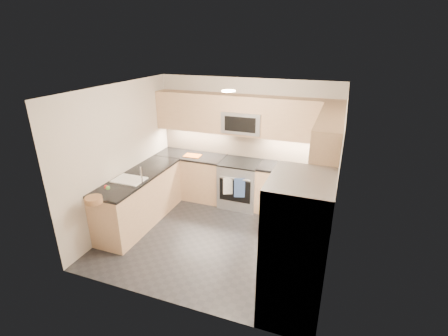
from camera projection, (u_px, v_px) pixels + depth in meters
floor at (217, 237)px, 5.59m from camera, size 3.60×3.20×0.00m
ceiling at (216, 89)px, 4.65m from camera, size 3.60×3.20×0.02m
wall_back at (246, 142)px, 6.51m from camera, size 3.60×0.02×2.50m
wall_front at (165, 219)px, 3.73m from camera, size 3.60×0.02×2.50m
wall_left at (121, 156)px, 5.70m from camera, size 0.02×3.20×2.50m
wall_right at (336, 187)px, 4.54m from camera, size 0.02×3.20×2.50m
base_cab_back_left at (192, 176)px, 6.90m from camera, size 1.42×0.60×0.90m
base_cab_back_right at (295, 192)px, 6.20m from camera, size 1.42×0.60×0.90m
base_cab_right at (309, 226)px, 5.06m from camera, size 0.60×1.70×0.90m
base_cab_peninsula at (140, 200)px, 5.90m from camera, size 0.60×2.00×0.90m
countertop_back_left at (191, 156)px, 6.73m from camera, size 1.42×0.63×0.04m
countertop_back_right at (297, 169)px, 6.02m from camera, size 1.42×0.63×0.04m
countertop_right at (312, 200)px, 4.89m from camera, size 0.63×1.70×0.04m
countertop_peninsula at (138, 176)px, 5.73m from camera, size 0.63×2.00×0.04m
upper_cab_back at (244, 115)px, 6.15m from camera, size 3.60×0.35×0.75m
upper_cab_right at (329, 141)px, 4.62m from camera, size 0.35×1.95×0.75m
backsplash_back at (245, 144)px, 6.53m from camera, size 3.60×0.01×0.51m
backsplash_right at (336, 178)px, 4.95m from camera, size 0.01×2.30×0.51m
gas_range at (240, 184)px, 6.53m from camera, size 0.76×0.65×0.91m
range_cooktop at (240, 163)px, 6.35m from camera, size 0.76×0.65×0.03m
oven_door_glass at (235, 191)px, 6.24m from camera, size 0.62×0.02×0.45m
oven_handle at (235, 178)px, 6.12m from camera, size 0.60×0.02×0.02m
microwave at (243, 122)px, 6.17m from camera, size 0.76×0.40×0.40m
microwave_door at (240, 124)px, 5.99m from camera, size 0.60×0.01×0.28m
refrigerator at (296, 249)px, 3.78m from camera, size 0.70×0.90×1.80m
fridge_handle_left at (261, 247)px, 3.73m from camera, size 0.02×0.02×1.20m
fridge_handle_right at (268, 231)px, 4.04m from camera, size 0.02×0.02×1.20m
sink_basin at (129, 184)px, 5.52m from camera, size 0.52×0.38×0.16m
faucet at (141, 175)px, 5.37m from camera, size 0.03×0.03×0.28m
utensil_bowl at (323, 167)px, 5.83m from camera, size 0.34×0.34×0.17m
cutting_board at (193, 156)px, 6.64m from camera, size 0.35×0.25×0.01m
fruit_basket at (94, 200)px, 4.74m from camera, size 0.32×0.32×0.09m
fruit_apple at (106, 187)px, 4.99m from camera, size 0.06×0.06×0.06m
fruit_pear at (108, 188)px, 4.96m from camera, size 0.07×0.07×0.07m
dish_towel_check at (228, 186)px, 6.21m from camera, size 0.17×0.09×0.34m
dish_towel_blue at (239, 188)px, 6.13m from camera, size 0.20×0.08×0.39m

